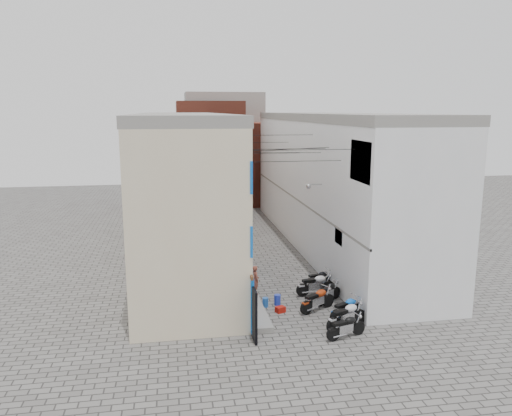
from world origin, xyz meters
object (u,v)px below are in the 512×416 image
motorcycle_e (329,291)px  person_b (246,269)px  motorcycle_f (316,283)px  person_a (256,280)px  motorcycle_b (347,314)px  water_jug_far (277,300)px  motorcycle_a (346,326)px  motorcycle_g (320,278)px  motorcycle_d (318,298)px  water_jug_near (265,302)px  motorcycle_c (347,307)px  red_crate (280,309)px

motorcycle_e → person_b: 4.51m
motorcycle_f → person_a: bearing=-98.2°
motorcycle_b → water_jug_far: motorcycle_b is taller
motorcycle_a → motorcycle_g: size_ratio=1.01×
motorcycle_b → motorcycle_d: motorcycle_b is taller
motorcycle_d → water_jug_near: bearing=-138.9°
motorcycle_c → motorcycle_e: (-0.17, 2.14, -0.03)m
person_b → water_jug_far: (1.16, -2.46, -0.84)m
motorcycle_d → water_jug_far: bearing=-149.9°
water_jug_near → red_crate: size_ratio=1.05×
motorcycle_d → water_jug_far: size_ratio=4.18×
motorcycle_c → person_b: bearing=-165.2°
motorcycle_a → water_jug_near: motorcycle_a is taller
motorcycle_b → red_crate: motorcycle_b is taller
motorcycle_a → person_b: bearing=-170.3°
motorcycle_d → motorcycle_g: (1.02, 2.96, -0.07)m
motorcycle_d → motorcycle_g: motorcycle_d is taller
motorcycle_a → water_jug_far: size_ratio=3.74×
person_b → water_jug_far: bearing=-155.3°
motorcycle_b → motorcycle_e: bearing=152.9°
person_a → water_jug_near: person_a is taller
person_a → water_jug_near: 1.39m
motorcycle_d → person_a: 3.29m
water_jug_near → water_jug_far: size_ratio=0.91×
person_a → person_b: (-0.26, 1.49, 0.12)m
motorcycle_c → motorcycle_a: bearing=-45.9°
water_jug_far → red_crate: 0.93m
person_a → red_crate: person_a is taller
motorcycle_d → water_jug_near: motorcycle_d is taller
motorcycle_c → motorcycle_f: (-0.52, 3.17, 0.04)m
motorcycle_b → motorcycle_f: motorcycle_b is taller
motorcycle_f → person_a: person_a is taller
motorcycle_b → motorcycle_e: size_ratio=1.17×
motorcycle_a → motorcycle_e: bearing=155.9°
person_b → water_jug_far: size_ratio=3.39×
motorcycle_e → person_a: size_ratio=1.30×
motorcycle_d → person_a: person_a is taller
motorcycle_f → motorcycle_d: bearing=-21.9°
water_jug_far → person_a: bearing=132.8°
motorcycle_g → person_a: 3.75m
motorcycle_b → person_b: bearing=-171.6°
motorcycle_b → motorcycle_c: 0.94m
motorcycle_a → motorcycle_e: size_ratio=0.99×
motorcycle_f → water_jug_near: (-2.81, -1.11, -0.38)m
person_b → water_jug_far: 2.85m
water_jug_near → water_jug_far: 0.64m
person_a → red_crate: 2.24m
motorcycle_a → person_b: size_ratio=1.10×
person_b → red_crate: person_b is taller
motorcycle_b → motorcycle_e: 3.01m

